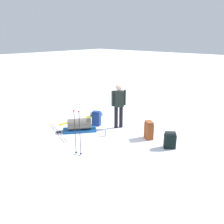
{
  "coord_description": "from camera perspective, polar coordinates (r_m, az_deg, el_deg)",
  "views": [
    {
      "loc": [
        -5.32,
        6.0,
        3.38
      ],
      "look_at": [
        0.0,
        0.0,
        0.7
      ],
      "focal_mm": 36.63,
      "sensor_mm": 36.0,
      "label": 1
    }
  ],
  "objects": [
    {
      "name": "ground_plane",
      "position": [
        8.7,
        -0.0,
        -4.38
      ],
      "size": [
        80.0,
        80.0,
        0.0
      ],
      "primitive_type": "plane",
      "color": "silver"
    },
    {
      "name": "skier_standing",
      "position": [
        8.58,
        1.67,
        2.06
      ],
      "size": [
        0.36,
        0.51,
        1.7
      ],
      "color": "black",
      "rests_on": "ground_plane"
    },
    {
      "name": "ski_pair_near",
      "position": [
        9.73,
        -8.19,
        -1.95
      ],
      "size": [
        0.48,
        1.86,
        0.05
      ],
      "color": "gold",
      "rests_on": "ground_plane"
    },
    {
      "name": "ski_pair_far",
      "position": [
        8.63,
        -13.14,
        -4.98
      ],
      "size": [
        1.83,
        0.79,
        0.05
      ],
      "color": "silver",
      "rests_on": "ground_plane"
    },
    {
      "name": "backpack_large_dark",
      "position": [
        9.03,
        -3.89,
        -1.62
      ],
      "size": [
        0.39,
        0.34,
        0.58
      ],
      "color": "navy",
      "rests_on": "ground_plane"
    },
    {
      "name": "backpack_bright",
      "position": [
        7.46,
        14.26,
        -6.86
      ],
      "size": [
        0.41,
        0.39,
        0.54
      ],
      "color": "black",
      "rests_on": "ground_plane"
    },
    {
      "name": "backpack_small_spare",
      "position": [
        7.95,
        9.17,
        -4.49
      ],
      "size": [
        0.42,
        0.4,
        0.63
      ],
      "color": "brown",
      "rests_on": "ground_plane"
    },
    {
      "name": "ski_poles_planted_near",
      "position": [
        6.69,
        -8.64,
        -4.69
      ],
      "size": [
        0.23,
        0.12,
        1.4
      ],
      "color": "#251B2A",
      "rests_on": "ground_plane"
    },
    {
      "name": "gear_sled",
      "position": [
        8.56,
        -8.12,
        -3.34
      ],
      "size": [
        1.12,
        1.23,
        0.49
      ],
      "color": "#124C94",
      "rests_on": "ground_plane"
    },
    {
      "name": "sleeping_mat_rolled",
      "position": [
        10.14,
        -3.95,
        -0.49
      ],
      "size": [
        0.5,
        0.53,
        0.18
      ],
      "primitive_type": "cylinder",
      "rotation": [
        0.0,
        1.57,
        3.98
      ],
      "color": "slate",
      "rests_on": "ground_plane"
    },
    {
      "name": "thermos_bottle",
      "position": [
        8.1,
        -1.64,
        -5.16
      ],
      "size": [
        0.07,
        0.07,
        0.26
      ],
      "primitive_type": "cylinder",
      "color": "#B5AEC8",
      "rests_on": "ground_plane"
    }
  ]
}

